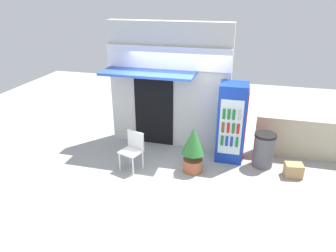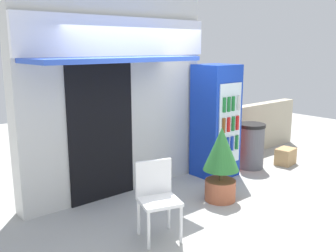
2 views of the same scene
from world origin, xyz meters
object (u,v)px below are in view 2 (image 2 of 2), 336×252
drink_cooler (216,121)px  trash_bin (251,146)px  potted_plant_near_shop (221,160)px  plastic_chair (157,193)px  cardboard_box (285,156)px

drink_cooler → trash_bin: 0.98m
potted_plant_near_shop → plastic_chair: bearing=-171.0°
trash_bin → cardboard_box: size_ratio=2.18×
drink_cooler → cardboard_box: 1.74m
potted_plant_near_shop → drink_cooler: bearing=46.4°
cardboard_box → plastic_chair: bearing=-171.2°
cardboard_box → trash_bin: bearing=154.4°
drink_cooler → plastic_chair: bearing=-154.3°
drink_cooler → plastic_chair: size_ratio=2.12×
trash_bin → potted_plant_near_shop: bearing=-157.2°
drink_cooler → trash_bin: bearing=-10.9°
potted_plant_near_shop → trash_bin: (1.57, 0.66, -0.20)m
drink_cooler → trash_bin: (0.80, -0.15, -0.54)m
drink_cooler → cardboard_box: bearing=-17.9°
drink_cooler → potted_plant_near_shop: (-0.78, -0.82, -0.35)m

